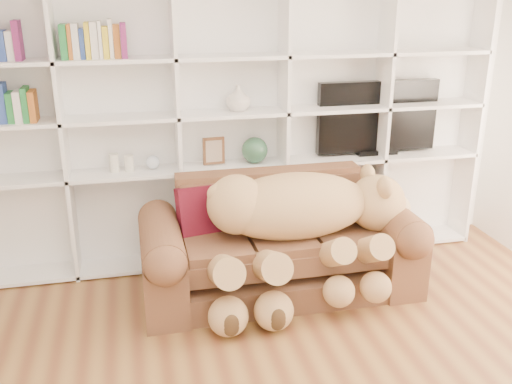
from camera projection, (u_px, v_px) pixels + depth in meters
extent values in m
cube|color=white|center=(227.00, 102.00, 4.80)|extent=(5.00, 0.02, 2.70)
cube|color=white|center=(228.00, 121.00, 4.82)|extent=(4.40, 0.03, 2.40)
cube|color=white|center=(63.00, 134.00, 4.40)|extent=(0.03, 0.35, 2.40)
cube|color=white|center=(178.00, 128.00, 4.58)|extent=(0.03, 0.35, 2.40)
cube|color=white|center=(283.00, 122.00, 4.76)|extent=(0.03, 0.35, 2.40)
cube|color=white|center=(381.00, 117.00, 4.95)|extent=(0.03, 0.35, 2.40)
cube|color=white|center=(472.00, 113.00, 5.13)|extent=(0.03, 0.35, 2.40)
cube|color=white|center=(233.00, 254.00, 5.07)|extent=(4.40, 0.35, 0.03)
cube|color=white|center=(232.00, 166.00, 4.79)|extent=(4.40, 0.35, 0.03)
cube|color=white|center=(231.00, 113.00, 4.64)|extent=(4.40, 0.35, 0.03)
cube|color=white|center=(230.00, 57.00, 4.48)|extent=(4.40, 0.35, 0.03)
cube|color=brown|center=(279.00, 278.00, 4.50)|extent=(2.01, 0.82, 0.21)
cube|color=brown|center=(280.00, 242.00, 4.37)|extent=(1.50, 0.67, 0.29)
cube|color=brown|center=(269.00, 201.00, 4.65)|extent=(1.50, 0.19, 0.53)
cube|color=brown|center=(163.00, 272.00, 4.26)|extent=(0.31, 0.91, 0.53)
cube|color=brown|center=(387.00, 249.00, 4.63)|extent=(0.31, 0.91, 0.53)
cylinder|color=brown|center=(161.00, 239.00, 4.17)|extent=(0.31, 0.86, 0.31)
cylinder|color=brown|center=(389.00, 219.00, 4.54)|extent=(0.31, 0.86, 0.31)
ellipsoid|color=tan|center=(295.00, 206.00, 4.26)|extent=(1.16, 0.56, 0.50)
sphere|color=tan|center=(237.00, 204.00, 4.16)|extent=(0.44, 0.44, 0.44)
sphere|color=tan|center=(377.00, 203.00, 4.41)|extent=(0.44, 0.44, 0.44)
sphere|color=beige|center=(396.00, 208.00, 4.47)|extent=(0.22, 0.22, 0.22)
sphere|color=#3E2A16|center=(406.00, 209.00, 4.49)|extent=(0.07, 0.07, 0.07)
ellipsoid|color=tan|center=(385.00, 188.00, 4.20)|extent=(0.10, 0.17, 0.17)
ellipsoid|color=tan|center=(368.00, 175.00, 4.49)|extent=(0.10, 0.17, 0.17)
sphere|color=tan|center=(217.00, 194.00, 4.10)|extent=(0.15, 0.15, 0.15)
cylinder|color=tan|center=(332.00, 254.00, 4.12)|extent=(0.19, 0.53, 0.39)
cylinder|color=tan|center=(369.00, 250.00, 4.17)|extent=(0.19, 0.53, 0.39)
cylinder|color=tan|center=(223.00, 270.00, 3.96)|extent=(0.22, 0.62, 0.45)
cylinder|color=tan|center=(268.00, 265.00, 4.03)|extent=(0.22, 0.62, 0.45)
sphere|color=tan|center=(339.00, 292.00, 4.04)|extent=(0.23, 0.23, 0.23)
sphere|color=tan|center=(376.00, 288.00, 4.09)|extent=(0.23, 0.23, 0.23)
sphere|color=tan|center=(228.00, 316.00, 3.90)|extent=(0.28, 0.28, 0.28)
sphere|color=tan|center=(273.00, 310.00, 3.96)|extent=(0.28, 0.28, 0.28)
cube|color=#5C0F21|center=(203.00, 211.00, 4.37)|extent=(0.43, 0.29, 0.41)
cube|color=black|center=(377.00, 117.00, 4.99)|extent=(1.09, 0.08, 0.62)
cube|color=black|center=(375.00, 151.00, 5.10)|extent=(0.36, 0.18, 0.04)
cube|color=#53321C|center=(214.00, 151.00, 4.71)|extent=(0.18, 0.04, 0.23)
sphere|color=#2C563B|center=(255.00, 150.00, 4.79)|extent=(0.22, 0.22, 0.22)
cylinder|color=white|center=(114.00, 163.00, 4.56)|extent=(0.10, 0.10, 0.15)
cylinder|color=white|center=(129.00, 163.00, 4.59)|extent=(0.08, 0.08, 0.13)
sphere|color=silver|center=(153.00, 162.00, 4.63)|extent=(0.11, 0.11, 0.11)
imported|color=beige|center=(238.00, 98.00, 4.61)|extent=(0.21, 0.21, 0.21)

